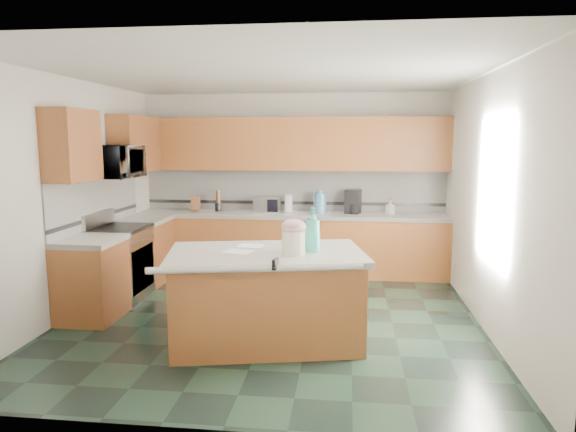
# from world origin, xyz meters

# --- Properties ---
(floor) EXTENTS (4.60, 4.60, 0.00)m
(floor) POSITION_xyz_m (0.00, 0.00, 0.00)
(floor) COLOR black
(floor) RESTS_ON ground
(ceiling) EXTENTS (4.60, 4.60, 0.00)m
(ceiling) POSITION_xyz_m (0.00, 0.00, 2.70)
(ceiling) COLOR white
(ceiling) RESTS_ON ground
(wall_back) EXTENTS (4.60, 0.04, 2.70)m
(wall_back) POSITION_xyz_m (0.00, 2.32, 1.35)
(wall_back) COLOR white
(wall_back) RESTS_ON ground
(wall_front) EXTENTS (4.60, 0.04, 2.70)m
(wall_front) POSITION_xyz_m (0.00, -2.32, 1.35)
(wall_front) COLOR white
(wall_front) RESTS_ON ground
(wall_left) EXTENTS (0.04, 4.60, 2.70)m
(wall_left) POSITION_xyz_m (-2.32, 0.00, 1.35)
(wall_left) COLOR white
(wall_left) RESTS_ON ground
(wall_right) EXTENTS (0.04, 4.60, 2.70)m
(wall_right) POSITION_xyz_m (2.32, 0.00, 1.35)
(wall_right) COLOR white
(wall_right) RESTS_ON ground
(back_base_cab) EXTENTS (4.60, 0.60, 0.86)m
(back_base_cab) POSITION_xyz_m (0.00, 2.00, 0.43)
(back_base_cab) COLOR #4B2716
(back_base_cab) RESTS_ON ground
(back_countertop) EXTENTS (4.60, 0.64, 0.06)m
(back_countertop) POSITION_xyz_m (0.00, 2.00, 0.89)
(back_countertop) COLOR white
(back_countertop) RESTS_ON back_base_cab
(back_upper_cab) EXTENTS (4.60, 0.33, 0.78)m
(back_upper_cab) POSITION_xyz_m (0.00, 2.13, 1.94)
(back_upper_cab) COLOR #4B2716
(back_upper_cab) RESTS_ON wall_back
(back_backsplash) EXTENTS (4.60, 0.02, 0.63)m
(back_backsplash) POSITION_xyz_m (0.00, 2.29, 1.24)
(back_backsplash) COLOR silver
(back_backsplash) RESTS_ON back_countertop
(back_accent_band) EXTENTS (4.60, 0.01, 0.05)m
(back_accent_band) POSITION_xyz_m (0.00, 2.28, 1.04)
(back_accent_band) COLOR black
(back_accent_band) RESTS_ON back_countertop
(left_base_cab_rear) EXTENTS (0.60, 0.82, 0.86)m
(left_base_cab_rear) POSITION_xyz_m (-2.00, 1.29, 0.43)
(left_base_cab_rear) COLOR #4B2716
(left_base_cab_rear) RESTS_ON ground
(left_counter_rear) EXTENTS (0.64, 0.82, 0.06)m
(left_counter_rear) POSITION_xyz_m (-2.00, 1.29, 0.89)
(left_counter_rear) COLOR white
(left_counter_rear) RESTS_ON left_base_cab_rear
(left_base_cab_front) EXTENTS (0.60, 0.72, 0.86)m
(left_base_cab_front) POSITION_xyz_m (-2.00, -0.24, 0.43)
(left_base_cab_front) COLOR #4B2716
(left_base_cab_front) RESTS_ON ground
(left_counter_front) EXTENTS (0.64, 0.72, 0.06)m
(left_counter_front) POSITION_xyz_m (-2.00, -0.24, 0.89)
(left_counter_front) COLOR white
(left_counter_front) RESTS_ON left_base_cab_front
(left_backsplash) EXTENTS (0.02, 2.30, 0.63)m
(left_backsplash) POSITION_xyz_m (-2.29, 0.55, 1.24)
(left_backsplash) COLOR silver
(left_backsplash) RESTS_ON wall_left
(left_accent_band) EXTENTS (0.01, 2.30, 0.05)m
(left_accent_band) POSITION_xyz_m (-2.28, 0.55, 1.04)
(left_accent_band) COLOR black
(left_accent_band) RESTS_ON wall_left
(left_upper_cab_rear) EXTENTS (0.33, 1.09, 0.78)m
(left_upper_cab_rear) POSITION_xyz_m (-2.13, 1.42, 1.94)
(left_upper_cab_rear) COLOR #4B2716
(left_upper_cab_rear) RESTS_ON wall_left
(left_upper_cab_front) EXTENTS (0.33, 0.72, 0.78)m
(left_upper_cab_front) POSITION_xyz_m (-2.13, -0.24, 1.94)
(left_upper_cab_front) COLOR #4B2716
(left_upper_cab_front) RESTS_ON wall_left
(range_body) EXTENTS (0.60, 0.76, 0.88)m
(range_body) POSITION_xyz_m (-2.00, 0.50, 0.44)
(range_body) COLOR #B7B7BC
(range_body) RESTS_ON ground
(range_oven_door) EXTENTS (0.02, 0.68, 0.55)m
(range_oven_door) POSITION_xyz_m (-1.71, 0.50, 0.40)
(range_oven_door) COLOR black
(range_oven_door) RESTS_ON range_body
(range_cooktop) EXTENTS (0.62, 0.78, 0.04)m
(range_cooktop) POSITION_xyz_m (-2.00, 0.50, 0.90)
(range_cooktop) COLOR black
(range_cooktop) RESTS_ON range_body
(range_handle) EXTENTS (0.02, 0.66, 0.02)m
(range_handle) POSITION_xyz_m (-1.68, 0.50, 0.78)
(range_handle) COLOR #B7B7BC
(range_handle) RESTS_ON range_body
(range_backguard) EXTENTS (0.06, 0.76, 0.18)m
(range_backguard) POSITION_xyz_m (-2.26, 0.50, 1.02)
(range_backguard) COLOR #B7B7BC
(range_backguard) RESTS_ON range_body
(microwave) EXTENTS (0.50, 0.73, 0.41)m
(microwave) POSITION_xyz_m (-2.00, 0.50, 1.73)
(microwave) COLOR #B7B7BC
(microwave) RESTS_ON wall_left
(island_base) EXTENTS (1.96, 1.36, 0.86)m
(island_base) POSITION_xyz_m (0.06, -0.68, 0.43)
(island_base) COLOR #4B2716
(island_base) RESTS_ON ground
(island_top) EXTENTS (2.08, 1.48, 0.06)m
(island_top) POSITION_xyz_m (0.06, -0.68, 0.89)
(island_top) COLOR white
(island_top) RESTS_ON island_base
(island_bullnose) EXTENTS (1.86, 0.44, 0.06)m
(island_bullnose) POSITION_xyz_m (0.06, -1.24, 0.89)
(island_bullnose) COLOR white
(island_bullnose) RESTS_ON island_base
(treat_jar) EXTENTS (0.28, 0.28, 0.23)m
(treat_jar) POSITION_xyz_m (0.33, -0.79, 1.04)
(treat_jar) COLOR #F5E7CC
(treat_jar) RESTS_ON island_top
(treat_jar_lid) EXTENTS (0.24, 0.24, 0.15)m
(treat_jar_lid) POSITION_xyz_m (0.33, -0.79, 1.19)
(treat_jar_lid) COLOR #CA9190
(treat_jar_lid) RESTS_ON treat_jar
(treat_jar_knob) EXTENTS (0.08, 0.03, 0.03)m
(treat_jar_knob) POSITION_xyz_m (0.33, -0.79, 1.24)
(treat_jar_knob) COLOR tan
(treat_jar_knob) RESTS_ON treat_jar_lid
(treat_jar_knob_end_l) EXTENTS (0.04, 0.04, 0.04)m
(treat_jar_knob_end_l) POSITION_xyz_m (0.29, -0.79, 1.24)
(treat_jar_knob_end_l) COLOR tan
(treat_jar_knob_end_l) RESTS_ON treat_jar_lid
(treat_jar_knob_end_r) EXTENTS (0.04, 0.04, 0.04)m
(treat_jar_knob_end_r) POSITION_xyz_m (0.37, -0.79, 1.24)
(treat_jar_knob_end_r) COLOR tan
(treat_jar_knob_end_r) RESTS_ON treat_jar_lid
(soap_bottle_island) EXTENTS (0.21, 0.21, 0.43)m
(soap_bottle_island) POSITION_xyz_m (0.50, -0.61, 1.13)
(soap_bottle_island) COLOR teal
(soap_bottle_island) RESTS_ON island_top
(paper_sheet_a) EXTENTS (0.32, 0.27, 0.00)m
(paper_sheet_a) POSITION_xyz_m (-0.21, -0.73, 0.92)
(paper_sheet_a) COLOR white
(paper_sheet_a) RESTS_ON island_top
(paper_sheet_b) EXTENTS (0.28, 0.22, 0.00)m
(paper_sheet_b) POSITION_xyz_m (-0.14, -0.44, 0.92)
(paper_sheet_b) COLOR white
(paper_sheet_b) RESTS_ON island_top
(clamp_body) EXTENTS (0.05, 0.11, 0.09)m
(clamp_body) POSITION_xyz_m (0.22, -1.22, 0.93)
(clamp_body) COLOR black
(clamp_body) RESTS_ON island_top
(clamp_handle) EXTENTS (0.02, 0.07, 0.02)m
(clamp_handle) POSITION_xyz_m (0.22, -1.29, 0.91)
(clamp_handle) COLOR black
(clamp_handle) RESTS_ON island_top
(knife_block) EXTENTS (0.12, 0.16, 0.23)m
(knife_block) POSITION_xyz_m (-1.48, 2.05, 1.03)
(knife_block) COLOR #472814
(knife_block) RESTS_ON back_countertop
(utensil_crock) EXTENTS (0.10, 0.10, 0.13)m
(utensil_crock) POSITION_xyz_m (-1.13, 2.08, 0.98)
(utensil_crock) COLOR black
(utensil_crock) RESTS_ON back_countertop
(utensil_bundle) EXTENTS (0.06, 0.06, 0.19)m
(utensil_bundle) POSITION_xyz_m (-1.13, 2.08, 1.14)
(utensil_bundle) COLOR #472814
(utensil_bundle) RESTS_ON utensil_crock
(toaster_oven) EXTENTS (0.41, 0.29, 0.23)m
(toaster_oven) POSITION_xyz_m (-0.36, 2.05, 1.03)
(toaster_oven) COLOR #B7B7BC
(toaster_oven) RESTS_ON back_countertop
(toaster_oven_door) EXTENTS (0.36, 0.01, 0.19)m
(toaster_oven_door) POSITION_xyz_m (-0.36, 1.92, 1.03)
(toaster_oven_door) COLOR black
(toaster_oven_door) RESTS_ON toaster_oven
(paper_towel) EXTENTS (0.12, 0.12, 0.26)m
(paper_towel) POSITION_xyz_m (-0.04, 2.10, 1.05)
(paper_towel) COLOR white
(paper_towel) RESTS_ON back_countertop
(paper_towel_base) EXTENTS (0.17, 0.17, 0.01)m
(paper_towel_base) POSITION_xyz_m (-0.04, 2.10, 0.93)
(paper_towel_base) COLOR #B7B7BC
(paper_towel_base) RESTS_ON back_countertop
(water_jug) EXTENTS (0.18, 0.18, 0.30)m
(water_jug) POSITION_xyz_m (0.43, 2.06, 1.07)
(water_jug) COLOR teal
(water_jug) RESTS_ON back_countertop
(water_jug_neck) EXTENTS (0.09, 0.09, 0.04)m
(water_jug_neck) POSITION_xyz_m (0.43, 2.06, 1.24)
(water_jug_neck) COLOR teal
(water_jug_neck) RESTS_ON water_jug
(coffee_maker) EXTENTS (0.26, 0.27, 0.35)m
(coffee_maker) POSITION_xyz_m (0.92, 2.08, 1.10)
(coffee_maker) COLOR black
(coffee_maker) RESTS_ON back_countertop
(coffee_carafe) EXTENTS (0.15, 0.15, 0.15)m
(coffee_carafe) POSITION_xyz_m (0.92, 2.03, 0.99)
(coffee_carafe) COLOR black
(coffee_carafe) RESTS_ON back_countertop
(soap_bottle_back) EXTENTS (0.14, 0.14, 0.21)m
(soap_bottle_back) POSITION_xyz_m (1.46, 2.05, 1.03)
(soap_bottle_back) COLOR white
(soap_bottle_back) RESTS_ON back_countertop
(soap_back_cap) EXTENTS (0.02, 0.02, 0.03)m
(soap_back_cap) POSITION_xyz_m (1.46, 2.05, 1.15)
(soap_back_cap) COLOR red
(soap_back_cap) RESTS_ON soap_bottle_back
(window_light_proxy) EXTENTS (0.02, 1.40, 1.10)m
(window_light_proxy) POSITION_xyz_m (2.29, -0.20, 1.50)
(window_light_proxy) COLOR white
(window_light_proxy) RESTS_ON wall_right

